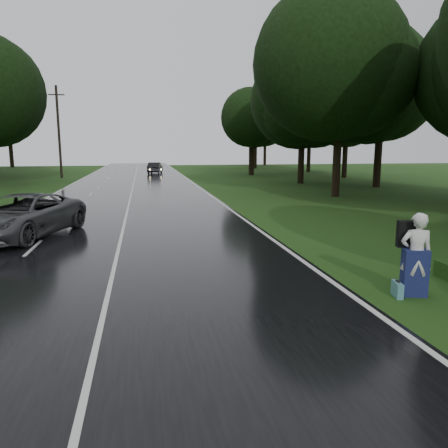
{
  "coord_description": "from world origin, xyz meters",
  "views": [
    {
      "loc": [
        0.93,
        -8.02,
        3.59
      ],
      "look_at": [
        3.49,
        5.68,
        1.1
      ],
      "focal_mm": 34.73,
      "sensor_mm": 36.0,
      "label": 1
    }
  ],
  "objects": [
    {
      "name": "ground",
      "position": [
        0.0,
        0.0,
        0.0
      ],
      "size": [
        160.0,
        160.0,
        0.0
      ],
      "primitive_type": "plane",
      "color": "#214414",
      "rests_on": "ground"
    },
    {
      "name": "road",
      "position": [
        0.0,
        20.0,
        0.02
      ],
      "size": [
        12.0,
        140.0,
        0.04
      ],
      "primitive_type": "cube",
      "color": "black",
      "rests_on": "ground"
    },
    {
      "name": "lane_center",
      "position": [
        0.0,
        20.0,
        0.04
      ],
      "size": [
        0.12,
        140.0,
        0.01
      ],
      "primitive_type": "cube",
      "color": "silver",
      "rests_on": "road"
    },
    {
      "name": "grey_car",
      "position": [
        -3.85,
        10.16,
        0.89
      ],
      "size": [
        4.65,
        6.67,
        1.69
      ],
      "primitive_type": "imported",
      "rotation": [
        0.0,
        0.0,
        5.95
      ],
      "color": "#434547",
      "rests_on": "road"
    },
    {
      "name": "far_car",
      "position": [
        2.59,
        52.35,
        0.78
      ],
      "size": [
        2.27,
        4.66,
        1.47
      ],
      "primitive_type": "imported",
      "rotation": [
        0.0,
        0.0,
        2.98
      ],
      "color": "black",
      "rests_on": "road"
    },
    {
      "name": "hitchhiker",
      "position": [
        7.34,
        1.12,
        0.95
      ],
      "size": [
        0.85,
        0.81,
        2.05
      ],
      "color": "silver",
      "rests_on": "ground"
    },
    {
      "name": "suitcase",
      "position": [
        6.91,
        1.08,
        0.18
      ],
      "size": [
        0.27,
        0.53,
        0.37
      ],
      "primitive_type": "cube",
      "rotation": [
        0.0,
        0.0,
        6.03
      ],
      "color": "teal",
      "rests_on": "ground"
    },
    {
      "name": "utility_pole_far",
      "position": [
        -8.5,
        45.83,
        0.0
      ],
      "size": [
        1.8,
        0.28,
        10.52
      ],
      "primitive_type": null,
      "color": "black",
      "rests_on": "ground"
    },
    {
      "name": "tree_right_d",
      "position": [
        14.77,
        21.58,
        0.0
      ],
      "size": [
        10.11,
        10.11,
        15.8
      ],
      "primitive_type": null,
      "color": "black",
      "rests_on": "ground"
    },
    {
      "name": "tree_right_e",
      "position": [
        16.41,
        33.19,
        0.0
      ],
      "size": [
        8.74,
        8.74,
        13.65
      ],
      "primitive_type": null,
      "color": "black",
      "rests_on": "ground"
    },
    {
      "name": "tree_right_f",
      "position": [
        14.77,
        46.82,
        0.0
      ],
      "size": [
        8.48,
        8.48,
        13.25
      ],
      "primitive_type": null,
      "color": "black",
      "rests_on": "ground"
    }
  ]
}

